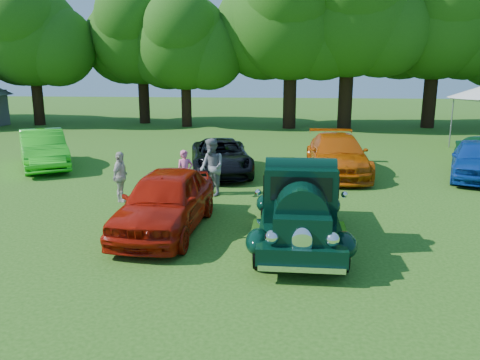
# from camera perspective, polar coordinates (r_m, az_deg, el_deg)

# --- Properties ---
(ground) EXTENTS (120.00, 120.00, 0.00)m
(ground) POSITION_cam_1_polar(r_m,az_deg,el_deg) (11.26, 0.92, -7.66)
(ground) COLOR #255113
(ground) RESTS_ON ground
(hero_pickup) EXTENTS (2.27, 4.87, 1.90)m
(hero_pickup) POSITION_cam_1_polar(r_m,az_deg,el_deg) (11.17, 7.25, -3.46)
(hero_pickup) COLOR black
(hero_pickup) RESTS_ON ground
(red_convertible) EXTENTS (2.04, 4.68, 1.57)m
(red_convertible) POSITION_cam_1_polar(r_m,az_deg,el_deg) (12.02, -9.05, -2.52)
(red_convertible) COLOR #9F1306
(red_convertible) RESTS_ON ground
(back_car_lime) EXTENTS (3.98, 4.95, 1.58)m
(back_car_lime) POSITION_cam_1_polar(r_m,az_deg,el_deg) (21.27, -22.87, 3.49)
(back_car_lime) COLOR #26CF1B
(back_car_lime) RESTS_ON ground
(back_car_black) EXTENTS (3.20, 5.21, 1.35)m
(back_car_black) POSITION_cam_1_polar(r_m,az_deg,el_deg) (18.54, -2.36, 2.86)
(back_car_black) COLOR black
(back_car_black) RESTS_ON ground
(back_car_orange) EXTENTS (2.32, 5.38, 1.54)m
(back_car_orange) POSITION_cam_1_polar(r_m,az_deg,el_deg) (18.78, 11.77, 3.03)
(back_car_orange) COLOR #BA4B06
(back_car_orange) RESTS_ON ground
(back_car_blue) EXTENTS (3.06, 4.69, 1.48)m
(back_car_blue) POSITION_cam_1_polar(r_m,az_deg,el_deg) (19.65, 26.92, 2.22)
(back_car_blue) COLOR navy
(back_car_blue) RESTS_ON ground
(spectator_pink) EXTENTS (0.63, 0.53, 1.48)m
(spectator_pink) POSITION_cam_1_polar(r_m,az_deg,el_deg) (15.46, -6.71, 0.92)
(spectator_pink) COLOR pink
(spectator_pink) RESTS_ON ground
(spectator_grey) EXTENTS (1.11, 1.15, 1.87)m
(spectator_grey) POSITION_cam_1_polar(r_m,az_deg,el_deg) (15.24, -3.46, 1.57)
(spectator_grey) COLOR gray
(spectator_grey) RESTS_ON ground
(spectator_white) EXTENTS (0.44, 0.95, 1.58)m
(spectator_white) POSITION_cam_1_polar(r_m,az_deg,el_deg) (14.97, -14.37, 0.38)
(spectator_white) COLOR beige
(spectator_white) RESTS_ON ground
(tree_line) EXTENTS (65.96, 10.55, 12.28)m
(tree_line) POSITION_cam_1_polar(r_m,az_deg,el_deg) (34.30, 5.64, 18.56)
(tree_line) COLOR black
(tree_line) RESTS_ON ground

